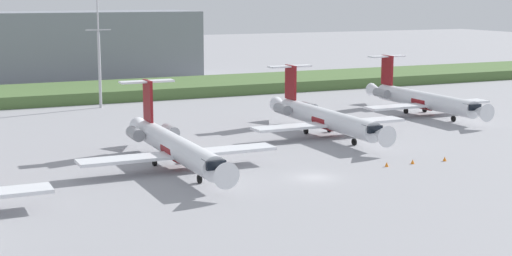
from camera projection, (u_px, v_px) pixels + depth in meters
ground_plane at (214, 132)px, 108.87m from camera, size 500.00×500.00×0.00m
grass_berm at (131, 90)px, 149.00m from camera, size 320.00×20.00×2.12m
regional_jet_second at (175, 146)px, 86.35m from camera, size 22.81×31.00×9.00m
regional_jet_third at (324, 117)px, 106.26m from camera, size 22.81×31.00×9.00m
regional_jet_fourth at (422, 99)px, 124.78m from camera, size 22.81×31.00×9.00m
antenna_mast at (99, 58)px, 131.23m from camera, size 4.40×0.50×20.70m
distant_hangar at (75, 46)px, 173.11m from camera, size 54.76×20.85×15.71m
safety_cone_front_marker at (387, 164)px, 87.19m from camera, size 0.44×0.44×0.55m
safety_cone_mid_marker at (413, 162)px, 88.61m from camera, size 0.44×0.44×0.55m
safety_cone_rear_marker at (445, 159)px, 90.10m from camera, size 0.44×0.44×0.55m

